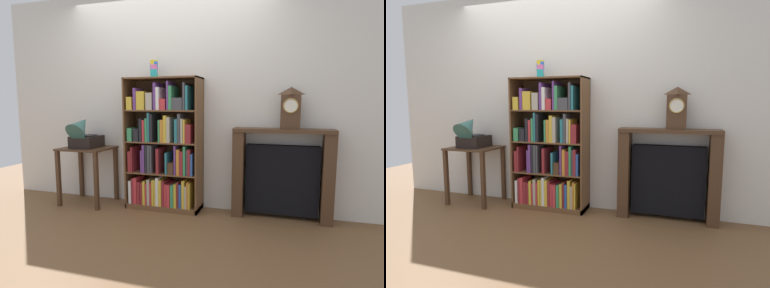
# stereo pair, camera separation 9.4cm
# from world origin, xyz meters

# --- Properties ---
(ground_plane) EXTENTS (7.95, 6.40, 0.02)m
(ground_plane) POSITION_xyz_m (0.00, 0.00, -0.01)
(ground_plane) COLOR brown
(wall_back) EXTENTS (4.95, 0.08, 2.60)m
(wall_back) POSITION_xyz_m (0.18, 0.32, 1.30)
(wall_back) COLOR silver
(wall_back) RESTS_ON ground
(bookshelf) EXTENTS (0.89, 0.33, 1.55)m
(bookshelf) POSITION_xyz_m (0.00, 0.11, 0.69)
(bookshelf) COLOR brown
(bookshelf) RESTS_ON ground
(cup_stack) EXTENTS (0.09, 0.09, 0.20)m
(cup_stack) POSITION_xyz_m (-0.11, 0.12, 1.65)
(cup_stack) COLOR #28B2B7
(cup_stack) RESTS_ON bookshelf
(side_table_left) EXTENTS (0.60, 0.50, 0.71)m
(side_table_left) POSITION_xyz_m (-1.00, 0.03, 0.54)
(side_table_left) COLOR #472D1C
(side_table_left) RESTS_ON ground
(gramophone) EXTENTS (0.30, 0.45, 0.45)m
(gramophone) POSITION_xyz_m (-1.00, -0.03, 0.89)
(gramophone) COLOR black
(gramophone) RESTS_ON side_table_left
(fireplace_mantel) EXTENTS (1.05, 0.25, 0.99)m
(fireplace_mantel) POSITION_xyz_m (1.35, 0.18, 0.49)
(fireplace_mantel) COLOR #472D1C
(fireplace_mantel) RESTS_ON ground
(mantel_clock) EXTENTS (0.20, 0.13, 0.44)m
(mantel_clock) POSITION_xyz_m (1.42, 0.16, 1.21)
(mantel_clock) COLOR #472D1C
(mantel_clock) RESTS_ON fireplace_mantel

